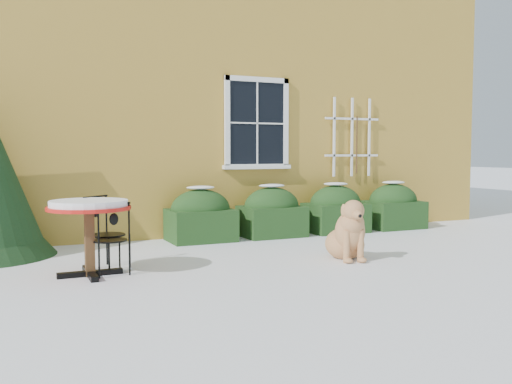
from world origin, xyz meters
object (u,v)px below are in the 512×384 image
dog (348,235)px  bistro_table (89,213)px  patio_chair_far (105,232)px  patio_chair_near (110,238)px

dog → bistro_table: bearing=-173.9°
patio_chair_far → bistro_table: bearing=-160.5°
patio_chair_near → dog: bearing=165.9°
bistro_table → patio_chair_far: bearing=57.4°
patio_chair_near → dog: 3.14m
bistro_table → patio_chair_far: (0.25, 0.39, -0.29)m
bistro_table → dog: size_ratio=1.07×
patio_chair_far → dog: patio_chair_far is taller
bistro_table → patio_chair_far: 0.54m
patio_chair_far → dog: (3.11, -0.77, -0.11)m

